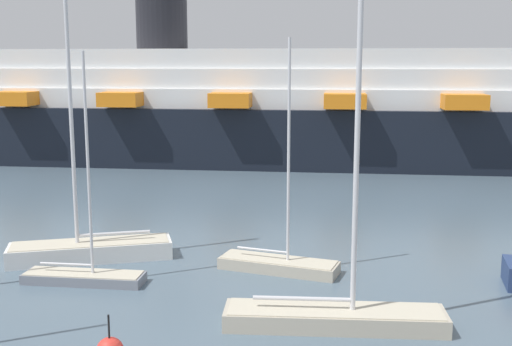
# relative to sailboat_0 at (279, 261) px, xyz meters

# --- Properties ---
(sailboat_0) EXTENTS (5.11, 2.84, 9.46)m
(sailboat_0) POSITION_rel_sailboat_0_xyz_m (0.00, 0.00, 0.00)
(sailboat_0) COLOR #BCB29E
(sailboat_0) RESTS_ON ground_plane
(sailboat_1) EXTENTS (7.21, 1.73, 14.10)m
(sailboat_1) POSITION_rel_sailboat_0_xyz_m (1.91, -5.56, 0.27)
(sailboat_1) COLOR #BCB29E
(sailboat_1) RESTS_ON ground_plane
(sailboat_2) EXTENTS (4.82, 1.57, 8.92)m
(sailboat_2) POSITION_rel_sailboat_0_xyz_m (-7.58, -1.80, -0.01)
(sailboat_2) COLOR gray
(sailboat_2) RESTS_ON ground_plane
(sailboat_7) EXTENTS (7.11, 3.53, 13.32)m
(sailboat_7) POSITION_rel_sailboat_0_xyz_m (-8.21, 1.11, 0.22)
(sailboat_7) COLOR white
(sailboat_7) RESTS_ON ground_plane
(cruise_ship) EXTENTS (87.93, 18.65, 13.88)m
(cruise_ship) POSITION_rel_sailboat_0_xyz_m (4.92, 29.60, 3.97)
(cruise_ship) COLOR black
(cruise_ship) RESTS_ON ground_plane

